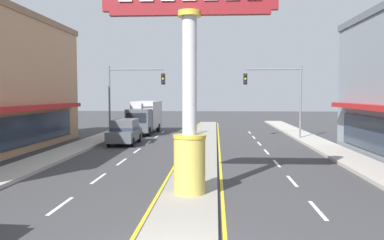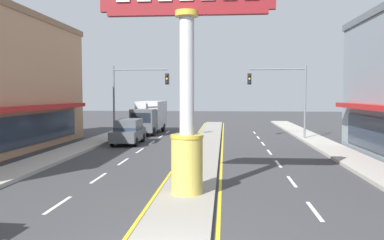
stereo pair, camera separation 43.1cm
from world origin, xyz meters
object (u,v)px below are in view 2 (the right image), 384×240
object	(u,v)px
traffic_light_right_side	(284,89)
suv_near_right_lane	(128,131)
district_sign	(187,78)
traffic_light_left_side	(134,89)
box_truck_far_right_lane	(150,116)

from	to	relation	value
traffic_light_right_side	suv_near_right_lane	size ratio (longest dim) A/B	1.34
district_sign	traffic_light_right_side	xyz separation A→B (m)	(6.28, 18.92, -0.19)
traffic_light_right_side	suv_near_right_lane	bearing A→B (deg)	-163.32
traffic_light_left_side	box_truck_far_right_lane	distance (m)	5.78
traffic_light_right_side	traffic_light_left_side	bearing A→B (deg)	-177.89
district_sign	box_truck_far_right_lane	xyz separation A→B (m)	(-5.93, 23.62, -2.74)
district_sign	traffic_light_left_side	world-z (taller)	district_sign
traffic_light_right_side	box_truck_far_right_lane	size ratio (longest dim) A/B	0.89
suv_near_right_lane	box_truck_far_right_lane	distance (m)	8.42
traffic_light_right_side	district_sign	bearing A→B (deg)	-108.37
suv_near_right_lane	traffic_light_left_side	bearing A→B (deg)	95.04
traffic_light_right_side	box_truck_far_right_lane	xyz separation A→B (m)	(-12.22, 4.71, -2.55)
suv_near_right_lane	box_truck_far_right_lane	bearing A→B (deg)	89.56
suv_near_right_lane	box_truck_far_right_lane	world-z (taller)	box_truck_far_right_lane
district_sign	traffic_light_left_side	size ratio (longest dim) A/B	1.34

